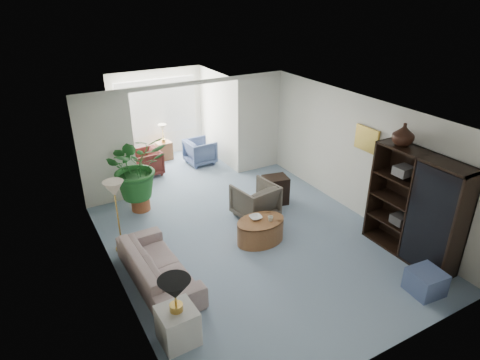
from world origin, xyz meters
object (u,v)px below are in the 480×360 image
sunroom_chair_maroon (146,163)px  end_table (178,326)px  plant_pot (141,203)px  framed_picture (367,139)px  cabinet_urn (404,134)px  sunroom_chair_blue (200,152)px  table_lamp (175,289)px  coffee_bowl (256,217)px  ottoman (426,282)px  coffee_table (260,231)px  entertainment_cabinet (415,207)px  sofa (158,266)px  sunroom_table (164,151)px  coffee_cup (270,219)px  wingback_chair (255,201)px  floor_lamp (114,189)px  side_table_dark (275,190)px

sunroom_chair_maroon → end_table: bearing=-16.8°
plant_pot → framed_picture: bearing=-32.2°
cabinet_urn → sunroom_chair_maroon: cabinet_urn is taller
sunroom_chair_blue → table_lamp: bearing=149.7°
coffee_bowl → ottoman: size_ratio=0.47×
end_table → coffee_table: end_table is taller
table_lamp → plant_pot: (0.67, 3.84, -0.73)m
sunroom_chair_maroon → entertainment_cabinet: bearing=24.9°
sofa → coffee_table: size_ratio=2.13×
sofa → sunroom_table: (1.92, 4.95, -0.05)m
entertainment_cabinet → sunroom_table: bearing=109.3°
entertainment_cabinet → ottoman: (-0.58, -0.86, -0.78)m
sunroom_chair_blue → coffee_bowl: bearing=167.8°
end_table → coffee_bowl: end_table is taller
table_lamp → sunroom_chair_maroon: 5.74m
coffee_cup → sunroom_chair_blue: bearing=83.9°
cabinet_urn → plant_pot: size_ratio=0.97×
plant_pot → cabinet_urn: bearing=-43.2°
coffee_cup → sunroom_chair_maroon: size_ratio=0.14×
sofa → sunroom_table: size_ratio=4.08×
sofa → wingback_chair: bearing=-69.4°
table_lamp → floor_lamp: (-0.09, 2.55, 0.36)m
sunroom_table → cabinet_urn: bearing=-69.2°
floor_lamp → ottoman: size_ratio=0.73×
coffee_cup → wingback_chair: wingback_chair is taller
sofa → sunroom_chair_blue: 4.97m
coffee_bowl → sunroom_chair_blue: size_ratio=0.32×
coffee_table → cabinet_urn: bearing=-29.1°
coffee_cup → entertainment_cabinet: entertainment_cabinet is taller
floor_lamp → wingback_chair: floor_lamp is taller
coffee_bowl → coffee_cup: coffee_cup is taller
framed_picture → wingback_chair: (-1.92, 1.01, -1.33)m
sofa → floor_lamp: (-0.29, 1.20, 0.95)m
end_table → coffee_table: 2.75m
cabinet_urn → sunroom_chair_maroon: 6.25m
sofa → end_table: (-0.20, -1.35, -0.02)m
wingback_chair → sunroom_table: size_ratio=1.64×
sunroom_chair_blue → sunroom_chair_maroon: bearing=87.1°
plant_pot → sofa: bearing=-100.7°
coffee_table → side_table_dark: (1.10, 1.14, 0.09)m
sunroom_chair_blue → entertainment_cabinet: bearing=-168.1°
framed_picture → table_lamp: framed_picture is taller
coffee_table → framed_picture: bearing=-4.1°
floor_lamp → table_lamp: bearing=-88.0°
end_table → coffee_bowl: 2.77m
floor_lamp → entertainment_cabinet: 5.21m
coffee_table → cabinet_urn: cabinet_urn is taller
sofa → coffee_table: 2.09m
floor_lamp → side_table_dark: 3.59m
sofa → table_lamp: (-0.20, -1.35, 0.60)m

